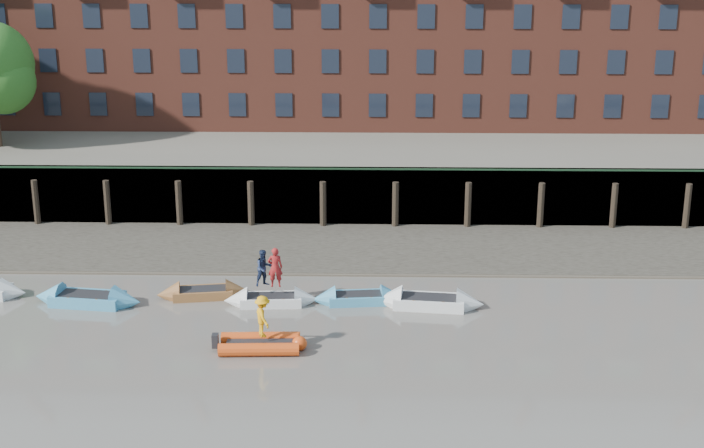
{
  "coord_description": "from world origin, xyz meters",
  "views": [
    {
      "loc": [
        0.76,
        -30.2,
        16.27
      ],
      "look_at": [
        -0.18,
        12.0,
        3.2
      ],
      "focal_mm": 50.0,
      "sensor_mm": 36.0,
      "label": 1
    }
  ],
  "objects_px": {
    "rowboat_1": "(88,299)",
    "rowboat_5": "(429,302)",
    "rowboat_4": "(358,298)",
    "rib_tender": "(263,344)",
    "person_rower_a": "(275,267)",
    "rowboat_2": "(203,293)",
    "rowboat_3": "(271,300)",
    "person_rower_b": "(264,268)",
    "person_rib_crew": "(263,316)"
  },
  "relations": [
    {
      "from": "rowboat_3",
      "to": "rib_tender",
      "type": "bearing_deg",
      "value": -91.73
    },
    {
      "from": "rowboat_2",
      "to": "rowboat_5",
      "type": "relative_size",
      "value": 0.87
    },
    {
      "from": "rowboat_2",
      "to": "rib_tender",
      "type": "xyz_separation_m",
      "value": [
        3.35,
        -5.61,
        0.05
      ]
    },
    {
      "from": "rowboat_3",
      "to": "rowboat_5",
      "type": "xyz_separation_m",
      "value": [
        6.99,
        -0.16,
        0.03
      ]
    },
    {
      "from": "rib_tender",
      "to": "person_rib_crew",
      "type": "relative_size",
      "value": 2.08
    },
    {
      "from": "rowboat_1",
      "to": "rowboat_2",
      "type": "height_order",
      "value": "rowboat_1"
    },
    {
      "from": "rowboat_4",
      "to": "person_rower_b",
      "type": "xyz_separation_m",
      "value": [
        -4.16,
        -0.11,
        1.43
      ]
    },
    {
      "from": "rowboat_5",
      "to": "person_rower_a",
      "type": "height_order",
      "value": "person_rower_a"
    },
    {
      "from": "rowboat_3",
      "to": "rowboat_4",
      "type": "relative_size",
      "value": 1.01
    },
    {
      "from": "rowboat_1",
      "to": "person_rower_b",
      "type": "distance_m",
      "value": 7.97
    },
    {
      "from": "rowboat_2",
      "to": "person_rib_crew",
      "type": "relative_size",
      "value": 2.54
    },
    {
      "from": "rowboat_2",
      "to": "rib_tender",
      "type": "distance_m",
      "value": 6.54
    },
    {
      "from": "rowboat_3",
      "to": "person_rib_crew",
      "type": "xyz_separation_m",
      "value": [
        0.18,
        -4.74,
        1.18
      ]
    },
    {
      "from": "rowboat_3",
      "to": "person_rower_a",
      "type": "bearing_deg",
      "value": 20.71
    },
    {
      "from": "rowboat_4",
      "to": "rib_tender",
      "type": "height_order",
      "value": "rowboat_4"
    },
    {
      "from": "rowboat_1",
      "to": "rowboat_2",
      "type": "bearing_deg",
      "value": 18.4
    },
    {
      "from": "rowboat_1",
      "to": "rowboat_5",
      "type": "relative_size",
      "value": 1.02
    },
    {
      "from": "rowboat_2",
      "to": "person_rib_crew",
      "type": "bearing_deg",
      "value": -68.02
    },
    {
      "from": "rowboat_1",
      "to": "rib_tender",
      "type": "relative_size",
      "value": 1.44
    },
    {
      "from": "person_rower_a",
      "to": "rowboat_4",
      "type": "bearing_deg",
      "value": 177.76
    },
    {
      "from": "rowboat_5",
      "to": "rowboat_2",
      "type": "bearing_deg",
      "value": -178.84
    },
    {
      "from": "rowboat_5",
      "to": "rowboat_3",
      "type": "bearing_deg",
      "value": -174.8
    },
    {
      "from": "rib_tender",
      "to": "person_rower_b",
      "type": "height_order",
      "value": "person_rower_b"
    },
    {
      "from": "person_rower_a",
      "to": "rowboat_1",
      "type": "bearing_deg",
      "value": -3.83
    },
    {
      "from": "rowboat_1",
      "to": "rowboat_3",
      "type": "xyz_separation_m",
      "value": [
        8.14,
        0.18,
        -0.04
      ]
    },
    {
      "from": "rowboat_5",
      "to": "person_rower_a",
      "type": "xyz_separation_m",
      "value": [
        -6.79,
        0.25,
        1.47
      ]
    },
    {
      "from": "rowboat_2",
      "to": "rowboat_4",
      "type": "relative_size",
      "value": 1.01
    },
    {
      "from": "rowboat_5",
      "to": "person_rib_crew",
      "type": "bearing_deg",
      "value": -139.59
    },
    {
      "from": "rowboat_4",
      "to": "person_rower_b",
      "type": "distance_m",
      "value": 4.4
    },
    {
      "from": "person_rower_b",
      "to": "rowboat_2",
      "type": "bearing_deg",
      "value": 137.21
    },
    {
      "from": "rowboat_3",
      "to": "rowboat_2",
      "type": "bearing_deg",
      "value": 162.08
    },
    {
      "from": "person_rower_a",
      "to": "person_rower_b",
      "type": "height_order",
      "value": "person_rower_a"
    },
    {
      "from": "person_rib_crew",
      "to": "rowboat_3",
      "type": "bearing_deg",
      "value": -21.37
    },
    {
      "from": "rowboat_5",
      "to": "person_rower_a",
      "type": "distance_m",
      "value": 6.95
    },
    {
      "from": "rib_tender",
      "to": "person_rower_b",
      "type": "distance_m",
      "value": 5.24
    },
    {
      "from": "rowboat_1",
      "to": "person_rib_crew",
      "type": "height_order",
      "value": "person_rib_crew"
    },
    {
      "from": "rowboat_1",
      "to": "rowboat_5",
      "type": "xyz_separation_m",
      "value": [
        15.14,
        0.02,
        -0.0
      ]
    },
    {
      "from": "rowboat_3",
      "to": "person_rower_b",
      "type": "relative_size",
      "value": 2.57
    },
    {
      "from": "rowboat_5",
      "to": "person_rower_b",
      "type": "xyz_separation_m",
      "value": [
        -7.3,
        0.37,
        1.4
      ]
    },
    {
      "from": "person_rower_b",
      "to": "person_rib_crew",
      "type": "height_order",
      "value": "person_rower_b"
    },
    {
      "from": "rowboat_3",
      "to": "rowboat_5",
      "type": "height_order",
      "value": "rowboat_5"
    },
    {
      "from": "rowboat_2",
      "to": "person_rower_a",
      "type": "distance_m",
      "value": 3.76
    },
    {
      "from": "rowboat_5",
      "to": "rowboat_1",
      "type": "bearing_deg",
      "value": -173.43
    },
    {
      "from": "rowboat_3",
      "to": "person_rib_crew",
      "type": "relative_size",
      "value": 2.53
    },
    {
      "from": "rowboat_4",
      "to": "person_rower_b",
      "type": "relative_size",
      "value": 2.55
    },
    {
      "from": "rowboat_2",
      "to": "person_rower_b",
      "type": "xyz_separation_m",
      "value": [
        2.87,
        -0.58,
        1.43
      ]
    },
    {
      "from": "rowboat_5",
      "to": "rib_tender",
      "type": "relative_size",
      "value": 1.41
    },
    {
      "from": "rowboat_1",
      "to": "rib_tender",
      "type": "bearing_deg",
      "value": -21.78
    },
    {
      "from": "rib_tender",
      "to": "person_rib_crew",
      "type": "xyz_separation_m",
      "value": [
        -0.01,
        0.08,
        1.14
      ]
    },
    {
      "from": "rowboat_4",
      "to": "rowboat_5",
      "type": "distance_m",
      "value": 3.17
    }
  ]
}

